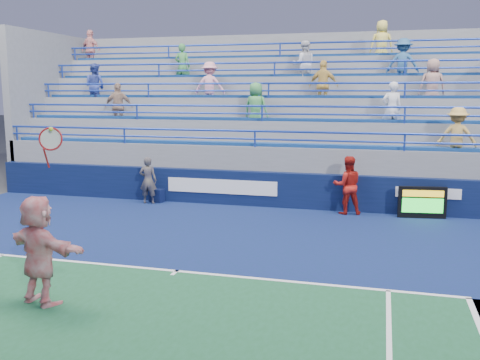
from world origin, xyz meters
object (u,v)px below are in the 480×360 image
(tennis_player, at_px, (39,250))
(line_judge, at_px, (148,180))
(serve_speed_board, at_px, (422,203))
(ball_girl, at_px, (347,185))
(judge_chair, at_px, (158,194))

(tennis_player, relative_size, line_judge, 1.98)
(tennis_player, bearing_deg, serve_speed_board, 50.91)
(tennis_player, height_order, line_judge, tennis_player)
(serve_speed_board, distance_m, tennis_player, 10.57)
(serve_speed_board, height_order, line_judge, line_judge)
(tennis_player, bearing_deg, ball_girl, 60.91)
(ball_girl, bearing_deg, judge_chair, -16.28)
(judge_chair, height_order, tennis_player, tennis_player)
(serve_speed_board, distance_m, judge_chair, 8.20)
(serve_speed_board, relative_size, line_judge, 0.88)
(serve_speed_board, bearing_deg, judge_chair, 178.63)
(serve_speed_board, height_order, ball_girl, ball_girl)
(serve_speed_board, xyz_separation_m, ball_girl, (-2.10, -0.00, 0.40))
(line_judge, bearing_deg, serve_speed_board, 172.26)
(judge_chair, xyz_separation_m, line_judge, (-0.17, -0.36, 0.51))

